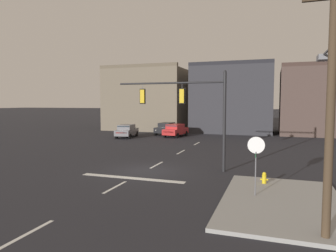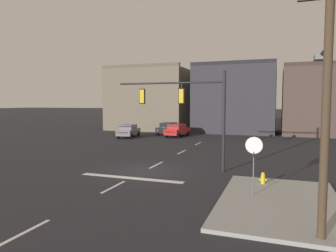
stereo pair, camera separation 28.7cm
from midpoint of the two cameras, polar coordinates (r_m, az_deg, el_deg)
The scene contains 12 objects.
ground_plane at distance 19.98m, azimuth -3.88°, elevation -8.28°, with size 400.00×400.00×0.00m, color #232328.
sidewalk_near_corner at distance 14.52m, azimuth 20.45°, elevation -13.11°, with size 5.00×8.00×0.15m, color gray.
stop_bar_paint at distance 18.21m, azimuth -6.43°, elevation -9.53°, with size 6.40×0.50×0.01m, color silver.
lane_centreline at distance 21.79m, azimuth -1.77°, elevation -7.20°, with size 0.16×26.40×0.01m.
signal_mast_near_side at distance 19.94m, azimuth 4.60°, elevation 3.92°, with size 7.24×0.42×6.38m.
stop_sign at distance 14.47m, azimuth 16.15°, elevation -4.65°, with size 0.76×0.64×2.83m.
car_lot_nearside at distance 42.25m, azimuth 0.23°, elevation -0.41°, with size 2.13×4.54×1.61m.
car_lot_middle at distance 39.01m, azimuth -7.11°, elevation -0.84°, with size 2.42×4.63×1.61m.
car_lot_farside at distance 39.52m, azimuth 1.93°, elevation -0.75°, with size 2.32×4.60×1.61m.
utility_pole at distance 10.70m, azimuth 27.92°, elevation 6.51°, with size 2.20×2.47×8.88m.
fire_hydrant at distance 17.06m, azimuth 17.61°, elevation -9.54°, with size 0.40×0.30×0.75m.
building_row at distance 46.96m, azimuth 11.14°, elevation 4.65°, with size 36.69×10.11×10.08m.
Camera 2 is at (7.93, -17.82, 4.36)m, focal length 32.95 mm.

